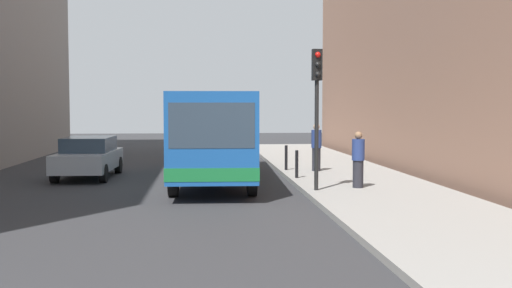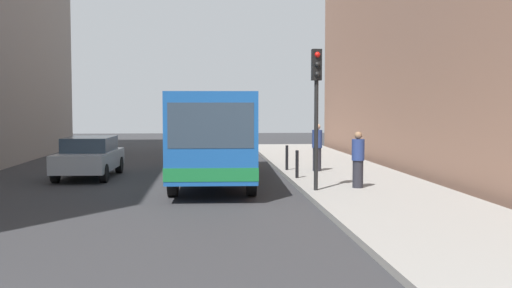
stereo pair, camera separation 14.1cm
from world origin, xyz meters
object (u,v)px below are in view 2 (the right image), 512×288
Objects in this scene: car_beside_bus at (90,156)px; car_behind_bus at (205,140)px; bus at (214,131)px; pedestrian_near_signal at (358,160)px; pedestrian_mid_sidewalk at (317,147)px; bollard_near at (297,164)px; bollard_mid at (287,158)px; traffic_light at (316,92)px.

car_beside_bus is 11.37m from car_behind_bus.
bus reaches higher than pedestrian_near_signal.
pedestrian_mid_sidewalk is at bearing -176.97° from car_beside_bus.
bus is 3.17m from bollard_near.
bollard_mid is (7.34, 0.63, -0.16)m from car_beside_bus.
bollard_near is at bearing 91.86° from traffic_light.
traffic_light reaches higher than bollard_near.
car_behind_bus is 10.46m from bollard_mid.
pedestrian_near_signal is (4.64, -15.25, 0.21)m from car_behind_bus.
pedestrian_mid_sidewalk is (4.28, -10.41, 0.27)m from car_behind_bus.
pedestrian_mid_sidewalk reaches higher than pedestrian_near_signal.
car_beside_bus is at bearing 15.34° from pedestrian_near_signal.
bus is at bearing 160.72° from bollard_near.
traffic_light is 6.20m from bollard_mid.
car_beside_bus is at bearing 164.61° from bollard_near.
pedestrian_mid_sidewalk is (8.43, 0.18, 0.27)m from car_beside_bus.
car_beside_bus is at bearing -108.01° from pedestrian_mid_sidewalk.
pedestrian_mid_sidewalk is at bearing -42.41° from pedestrian_near_signal.
bollard_mid is at bearing 90.00° from bollard_near.
pedestrian_near_signal reaches higher than bollard_near.
car_behind_bus is 4.70× the size of bollard_mid.
car_beside_bus is at bearing -175.11° from bollard_mid.
car_behind_bus is 15.94m from pedestrian_near_signal.
pedestrian_near_signal reaches higher than car_beside_bus.
pedestrian_mid_sidewalk is at bearing -160.92° from bus.
bollard_near is 2.49m from pedestrian_mid_sidewalk.
bollard_near is at bearing 166.44° from car_beside_bus.
traffic_light is (2.90, -4.06, 1.28)m from bus.
bollard_near is 3.04m from pedestrian_near_signal.
car_beside_bus is 4.69× the size of bollard_near.
bollard_near is 2.65m from bollard_mid.
pedestrian_mid_sidewalk is (3.89, 1.22, -0.67)m from bus.
bollard_mid is at bearing -31.35° from pedestrian_near_signal.
pedestrian_near_signal is 0.94× the size of pedestrian_mid_sidewalk.
car_behind_bus reaches higher than bollard_mid.
traffic_light is at bearing -88.14° from bollard_near.
pedestrian_near_signal is at bearing -74.63° from bollard_mid.
bus is 11.67× the size of bollard_mid.
pedestrian_near_signal is (8.80, -4.66, 0.21)m from car_beside_bus.
bollard_near is 0.53× the size of pedestrian_mid_sidewalk.
pedestrian_near_signal is (1.35, 0.44, -2.01)m from traffic_light.
pedestrian_near_signal reaches higher than bollard_mid.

